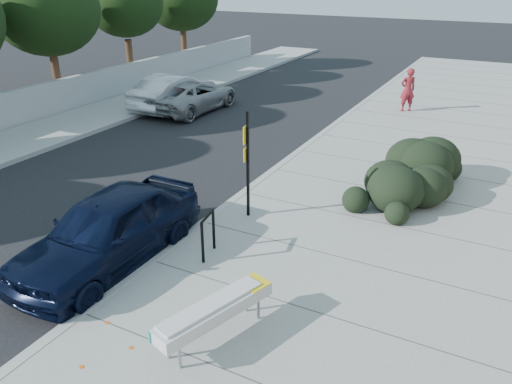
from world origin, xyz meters
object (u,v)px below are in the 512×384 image
at_px(bench, 215,311).
at_px(sedan_navy, 108,230).
at_px(wagon_silver, 173,91).
at_px(suv_silver, 193,96).
at_px(bike_rack, 208,231).
at_px(sign_post, 247,159).
at_px(pedestrian, 408,90).

height_order(bench, sedan_navy, sedan_navy).
bearing_deg(sedan_navy, wagon_silver, 120.54).
relative_size(wagon_silver, suv_silver, 0.98).
bearing_deg(bike_rack, sign_post, 84.96).
relative_size(sign_post, suv_silver, 0.56).
height_order(bike_rack, sedan_navy, sedan_navy).
relative_size(sedan_navy, pedestrian, 2.54).
height_order(bench, bike_rack, bike_rack).
distance_m(bench, sedan_navy, 3.57).
relative_size(bench, bike_rack, 2.33).
bearing_deg(bike_rack, bench, -64.62).
distance_m(bike_rack, sedan_navy, 2.11).
distance_m(wagon_silver, pedestrian, 10.31).
distance_m(sedan_navy, pedestrian, 15.43).
bearing_deg(bike_rack, wagon_silver, 119.62).
relative_size(bench, sign_post, 0.85).
xyz_separation_m(bench, bike_rack, (-1.54, 2.18, 0.05)).
bearing_deg(suv_silver, bench, 127.26).
xyz_separation_m(sedan_navy, wagon_silver, (-6.62, 11.30, -0.03)).
xyz_separation_m(bench, pedestrian, (-0.44, 16.31, 0.38)).
bearing_deg(pedestrian, sedan_navy, 41.38).
bearing_deg(pedestrian, suv_silver, -13.74).
bearing_deg(bench, pedestrian, 109.27).
xyz_separation_m(bike_rack, sign_post, (-0.18, 2.08, 0.93)).
height_order(bike_rack, suv_silver, suv_silver).
height_order(wagon_silver, suv_silver, wagon_silver).
xyz_separation_m(wagon_silver, suv_silver, (1.01, 0.06, -0.11)).
bearing_deg(suv_silver, bike_rack, 127.36).
bearing_deg(pedestrian, wagon_silver, -15.72).
relative_size(sign_post, pedestrian, 1.46).
xyz_separation_m(bike_rack, wagon_silver, (-8.46, 10.28, 0.03)).
bearing_deg(pedestrian, bench, 53.90).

